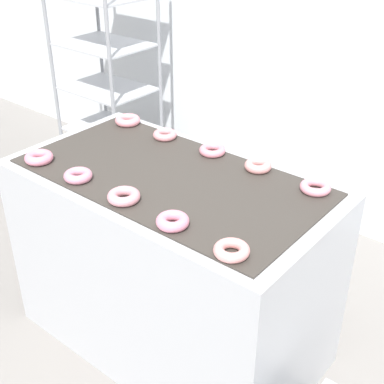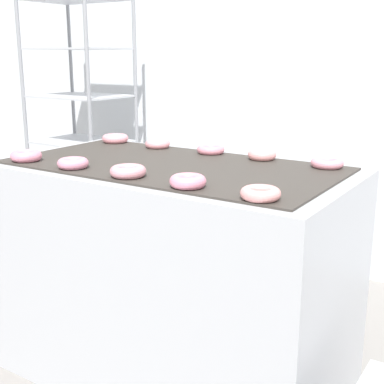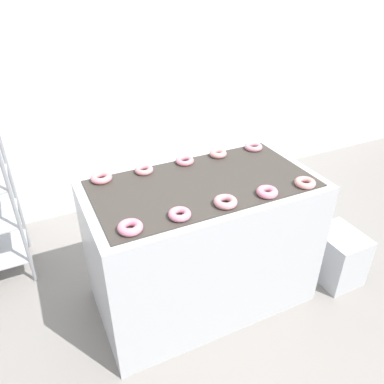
{
  "view_description": "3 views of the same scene",
  "coord_description": "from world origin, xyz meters",
  "views": [
    {
      "loc": [
        1.32,
        -0.84,
        1.99
      ],
      "look_at": [
        0.0,
        0.78,
        0.78
      ],
      "focal_mm": 50.0,
      "sensor_mm": 36.0,
      "label": 1
    },
    {
      "loc": [
        1.19,
        -1.05,
        1.35
      ],
      "look_at": [
        0.0,
        0.78,
        0.78
      ],
      "focal_mm": 50.0,
      "sensor_mm": 36.0,
      "label": 2
    },
    {
      "loc": [
        -0.89,
        -1.07,
        2.03
      ],
      "look_at": [
        0.0,
        0.78,
        0.78
      ],
      "focal_mm": 35.0,
      "sensor_mm": 36.0,
      "label": 3
    }
  ],
  "objects": [
    {
      "name": "ground_plane",
      "position": [
        0.0,
        0.0,
        0.0
      ],
      "size": [
        14.0,
        14.0,
        0.0
      ],
      "primitive_type": "plane",
      "color": "gray"
    },
    {
      "name": "wall_back",
      "position": [
        0.0,
        2.12,
        1.4
      ],
      "size": [
        8.0,
        0.05,
        2.8
      ],
      "color": "silver",
      "rests_on": "ground_plane"
    },
    {
      "name": "fryer_machine",
      "position": [
        0.0,
        0.63,
        0.46
      ],
      "size": [
        1.41,
        0.77,
        0.93
      ],
      "color": "#B7BABF",
      "rests_on": "ground_plane"
    },
    {
      "name": "glaze_bin",
      "position": [
        0.99,
        0.37,
        0.2
      ],
      "size": [
        0.3,
        0.36,
        0.39
      ],
      "color": "#B7BABF",
      "rests_on": "ground_plane"
    },
    {
      "name": "donut_near_leftmost",
      "position": [
        -0.53,
        0.37,
        0.95
      ],
      "size": [
        0.12,
        0.12,
        0.04
      ],
      "primitive_type": "torus",
      "color": "pink",
      "rests_on": "fryer_machine"
    },
    {
      "name": "donut_near_left",
      "position": [
        -0.27,
        0.37,
        0.95
      ],
      "size": [
        0.12,
        0.12,
        0.04
      ],
      "primitive_type": "torus",
      "color": "pink",
      "rests_on": "fryer_machine"
    },
    {
      "name": "donut_near_center",
      "position": [
        0.0,
        0.37,
        0.95
      ],
      "size": [
        0.13,
        0.13,
        0.04
      ],
      "primitive_type": "torus",
      "color": "#D08791",
      "rests_on": "fryer_machine"
    },
    {
      "name": "donut_near_right",
      "position": [
        0.26,
        0.35,
        0.95
      ],
      "size": [
        0.12,
        0.12,
        0.04
      ],
      "primitive_type": "torus",
      "color": "pink",
      "rests_on": "fryer_machine"
    },
    {
      "name": "donut_near_rightmost",
      "position": [
        0.52,
        0.35,
        0.95
      ],
      "size": [
        0.12,
        0.12,
        0.04
      ],
      "primitive_type": "torus",
      "color": "pink",
      "rests_on": "fryer_machine"
    },
    {
      "name": "donut_far_leftmost",
      "position": [
        -0.53,
        0.92,
        0.95
      ],
      "size": [
        0.13,
        0.13,
        0.04
      ],
      "primitive_type": "torus",
      "color": "pink",
      "rests_on": "fryer_machine"
    },
    {
      "name": "donut_far_left",
      "position": [
        -0.27,
        0.91,
        0.95
      ],
      "size": [
        0.11,
        0.11,
        0.03
      ],
      "primitive_type": "torus",
      "color": "pink",
      "rests_on": "fryer_machine"
    },
    {
      "name": "donut_far_center",
      "position": [
        0.01,
        0.92,
        0.95
      ],
      "size": [
        0.12,
        0.12,
        0.03
      ],
      "primitive_type": "torus",
      "color": "pink",
      "rests_on": "fryer_machine"
    },
    {
      "name": "donut_far_right",
      "position": [
        0.26,
        0.91,
        0.95
      ],
      "size": [
        0.12,
        0.12,
        0.04
      ],
      "primitive_type": "torus",
      "color": "#DC908D",
      "rests_on": "fryer_machine"
    },
    {
      "name": "donut_far_rightmost",
      "position": [
        0.54,
        0.9,
        0.95
      ],
      "size": [
        0.12,
        0.12,
        0.03
      ],
      "primitive_type": "torus",
      "color": "pink",
      "rests_on": "fryer_machine"
    }
  ]
}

